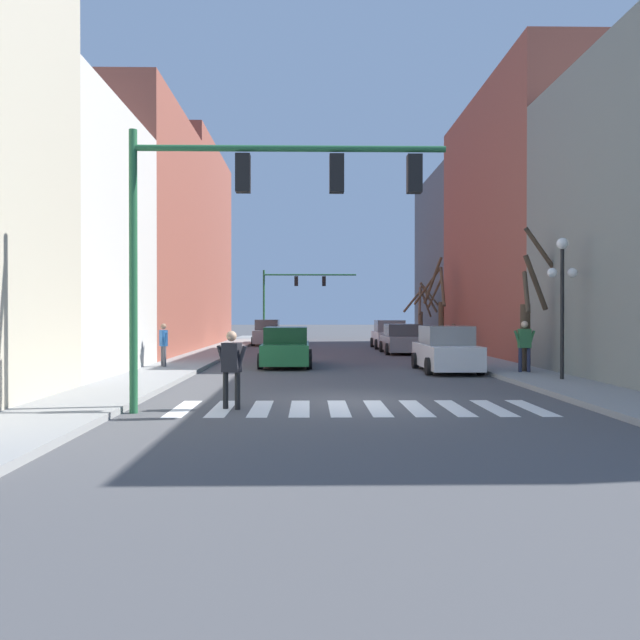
{
  "coord_description": "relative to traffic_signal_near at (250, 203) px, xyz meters",
  "views": [
    {
      "loc": [
        -1.14,
        -15.47,
        2.17
      ],
      "look_at": [
        -0.41,
        25.64,
        1.82
      ],
      "focal_mm": 35.0,
      "sensor_mm": 36.0,
      "label": 1
    }
  ],
  "objects": [
    {
      "name": "ground_plane",
      "position": [
        2.43,
        1.69,
        -4.64
      ],
      "size": [
        240.0,
        240.0,
        0.0
      ],
      "primitive_type": "plane",
      "color": "#4C4C4F"
    },
    {
      "name": "sidewalk_left",
      "position": [
        -4.01,
        1.69,
        -4.57
      ],
      "size": [
        2.36,
        90.0,
        0.15
      ],
      "color": "gray",
      "rests_on": "ground_plane"
    },
    {
      "name": "sidewalk_right",
      "position": [
        8.86,
        1.69,
        -4.57
      ],
      "size": [
        2.36,
        90.0,
        0.15
      ],
      "color": "gray",
      "rests_on": "ground_plane"
    },
    {
      "name": "building_row_left",
      "position": [
        -8.19,
        17.84,
        1.7
      ],
      "size": [
        6.0,
        42.52,
        13.96
      ],
      "color": "#BCB299",
      "rests_on": "ground_plane"
    },
    {
      "name": "building_row_right",
      "position": [
        13.04,
        17.49,
        1.51
      ],
      "size": [
        6.0,
        42.0,
        13.74
      ],
      "color": "gray",
      "rests_on": "ground_plane"
    },
    {
      "name": "crosswalk_stripes",
      "position": [
        2.43,
        0.64,
        -4.64
      ],
      "size": [
        8.55,
        2.6,
        0.01
      ],
      "color": "white",
      "rests_on": "ground_plane"
    },
    {
      "name": "traffic_signal_near",
      "position": [
        0.0,
        0.0,
        0.0
      ],
      "size": [
        6.98,
        0.28,
        6.24
      ],
      "color": "#236038",
      "rests_on": "ground_plane"
    },
    {
      "name": "traffic_signal_far",
      "position": [
        -0.16,
        39.62,
        -0.22
      ],
      "size": [
        8.0,
        0.28,
        6.0
      ],
      "color": "#236038",
      "rests_on": "ground_plane"
    },
    {
      "name": "street_lamp_right_corner",
      "position": [
        9.24,
        5.63,
        -1.36
      ],
      "size": [
        0.95,
        0.36,
        4.44
      ],
      "color": "black",
      "rests_on": "sidewalk_right"
    },
    {
      "name": "car_at_intersection",
      "position": [
        0.33,
        12.44,
        -3.87
      ],
      "size": [
        2.16,
        4.82,
        1.66
      ],
      "rotation": [
        0.0,
        0.0,
        -1.57
      ],
      "color": "#236B38",
      "rests_on": "ground_plane"
    },
    {
      "name": "car_parked_right_mid",
      "position": [
        6.48,
        26.34,
        -3.8
      ],
      "size": [
        2.16,
        4.39,
        1.82
      ],
      "rotation": [
        0.0,
        0.0,
        1.57
      ],
      "color": "silver",
      "rests_on": "ground_plane"
    },
    {
      "name": "car_parked_right_near",
      "position": [
        6.52,
        9.89,
        -3.83
      ],
      "size": [
        2.09,
        4.59,
        1.75
      ],
      "rotation": [
        0.0,
        0.0,
        1.57
      ],
      "color": "white",
      "rests_on": "ground_plane"
    },
    {
      "name": "car_parked_right_far",
      "position": [
        -1.7,
        30.98,
        -3.8
      ],
      "size": [
        2.0,
        4.9,
        1.82
      ],
      "rotation": [
        0.0,
        0.0,
        1.57
      ],
      "color": "gray",
      "rests_on": "ground_plane"
    },
    {
      "name": "car_parked_left_mid",
      "position": [
        6.48,
        20.95,
        -3.87
      ],
      "size": [
        2.17,
        4.45,
        1.65
      ],
      "rotation": [
        0.0,
        0.0,
        1.57
      ],
      "color": "gray",
      "rests_on": "ground_plane"
    },
    {
      "name": "pedestrian_on_right_sidewalk",
      "position": [
        8.9,
        8.06,
        -3.43
      ],
      "size": [
        0.78,
        0.26,
        1.8
      ],
      "rotation": [
        0.0,
        0.0,
        0.05
      ],
      "color": "#282D47",
      "rests_on": "sidewalk_right"
    },
    {
      "name": "pedestrian_near_right_corner",
      "position": [
        8.78,
        18.32,
        -3.57
      ],
      "size": [
        0.21,
        0.67,
        1.57
      ],
      "rotation": [
        0.0,
        0.0,
        4.73
      ],
      "color": "#7A705B",
      "rests_on": "sidewalk_right"
    },
    {
      "name": "pedestrian_on_left_sidewalk",
      "position": [
        -0.49,
        0.56,
        -3.58
      ],
      "size": [
        0.75,
        0.37,
        1.8
      ],
      "rotation": [
        0.0,
        0.0,
        2.77
      ],
      "color": "black",
      "rests_on": "ground_plane"
    },
    {
      "name": "pedestrian_crossing_street",
      "position": [
        -4.39,
        10.59,
        -3.5
      ],
      "size": [
        0.44,
        0.67,
        1.68
      ],
      "rotation": [
        0.0,
        0.0,
        5.24
      ],
      "color": "#4C4C51",
      "rests_on": "sidewalk_left"
    },
    {
      "name": "street_tree_right_far",
      "position": [
        8.91,
        28.01,
        -2.38
      ],
      "size": [
        2.97,
        1.69,
        4.24
      ],
      "color": "brown",
      "rests_on": "sidewalk_right"
    },
    {
      "name": "street_tree_right_mid",
      "position": [
        9.25,
        8.33,
        -2.4
      ],
      "size": [
        2.52,
        1.58,
        5.17
      ],
      "color": "#473828",
      "rests_on": "sidewalk_right"
    },
    {
      "name": "street_tree_left_far",
      "position": [
        8.99,
        23.1,
        -2.0
      ],
      "size": [
        1.6,
        3.49,
        5.48
      ],
      "color": "brown",
      "rests_on": "sidewalk_right"
    }
  ]
}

